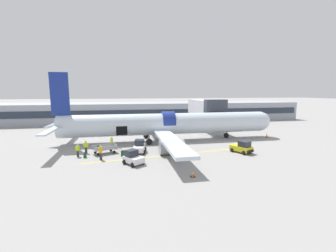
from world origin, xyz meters
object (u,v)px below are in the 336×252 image
object	(u,v)px
ground_crew_loader_a	(112,142)
ground_crew_driver	(101,152)
baggage_tug_rear	(139,147)
ground_crew_loader_b	(78,150)
baggage_cart_loading	(105,149)
ground_crew_supervisor	(86,147)
airplane	(165,124)
baggage_tug_mid	(242,147)
baggage_tug_lead	(133,158)
suitcase_on_tarmac_spare	(123,154)
suitcase_on_tarmac_upright	(85,155)

from	to	relation	value
ground_crew_loader_a	ground_crew_driver	bearing A→B (deg)	-100.22
baggage_tug_rear	ground_crew_loader_b	distance (m)	7.98
baggage_cart_loading	ground_crew_supervisor	distance (m)	2.65
airplane	ground_crew_supervisor	bearing A→B (deg)	-154.35
airplane	baggage_tug_mid	size ratio (longest dim) A/B	11.93
ground_crew_supervisor	baggage_tug_mid	bearing A→B (deg)	-10.52
airplane	ground_crew_loader_a	size ratio (longest dim) A/B	22.46
baggage_tug_lead	ground_crew_driver	distance (m)	4.55
ground_crew_supervisor	ground_crew_driver	bearing A→B (deg)	-57.35
ground_crew_loader_b	suitcase_on_tarmac_spare	distance (m)	5.80
baggage_cart_loading	suitcase_on_tarmac_upright	bearing A→B (deg)	-145.91
baggage_tug_mid	ground_crew_supervisor	size ratio (longest dim) A/B	1.87
ground_crew_driver	ground_crew_supervisor	bearing A→B (deg)	122.65
baggage_cart_loading	ground_crew_loader_b	world-z (taller)	ground_crew_loader_b
suitcase_on_tarmac_spare	baggage_tug_mid	bearing A→B (deg)	-4.90
baggage_tug_rear	ground_crew_supervisor	world-z (taller)	ground_crew_supervisor
ground_crew_loader_b	baggage_tug_rear	bearing A→B (deg)	4.69
ground_crew_loader_a	suitcase_on_tarmac_spare	distance (m)	5.15
baggage_tug_lead	suitcase_on_tarmac_upright	bearing A→B (deg)	147.59
baggage_tug_rear	ground_crew_loader_a	bearing A→B (deg)	140.03
baggage_cart_loading	ground_crew_loader_a	bearing A→B (deg)	75.62
airplane	baggage_cart_loading	bearing A→B (deg)	-146.04
ground_crew_loader_a	ground_crew_loader_b	distance (m)	5.65
ground_crew_loader_a	ground_crew_loader_b	size ratio (longest dim) A/B	1.05
airplane	suitcase_on_tarmac_upright	distance (m)	14.51
baggage_tug_rear	ground_crew_driver	bearing A→B (deg)	-151.78
baggage_tug_rear	ground_crew_driver	xyz separation A→B (m)	(-4.91, -2.64, 0.25)
ground_crew_loader_a	suitcase_on_tarmac_spare	xyz separation A→B (m)	(1.60, -4.87, -0.56)
baggage_tug_mid	ground_crew_loader_a	size ratio (longest dim) A/B	1.88
baggage_tug_mid	suitcase_on_tarmac_upright	size ratio (longest dim) A/B	4.63
ground_crew_supervisor	baggage_tug_lead	bearing A→B (deg)	-44.34
ground_crew_driver	baggage_tug_mid	bearing A→B (deg)	-1.17
baggage_tug_lead	suitcase_on_tarmac_spare	size ratio (longest dim) A/B	3.44
baggage_tug_rear	baggage_cart_loading	world-z (taller)	baggage_tug_rear
baggage_tug_mid	suitcase_on_tarmac_upright	world-z (taller)	baggage_tug_mid
ground_crew_loader_b	ground_crew_driver	world-z (taller)	ground_crew_driver
airplane	baggage_cart_loading	distance (m)	11.63
ground_crew_loader_b	suitcase_on_tarmac_upright	world-z (taller)	ground_crew_loader_b
baggage_tug_lead	ground_crew_driver	xyz separation A→B (m)	(-3.84, 2.43, 0.29)
ground_crew_loader_b	ground_crew_loader_a	bearing A→B (deg)	43.46
airplane	suitcase_on_tarmac_spare	size ratio (longest dim) A/B	47.92
baggage_tug_lead	baggage_cart_loading	size ratio (longest dim) A/B	0.70
baggage_tug_rear	ground_crew_supervisor	distance (m)	7.23
ground_crew_loader_a	suitcase_on_tarmac_upright	bearing A→B (deg)	-124.51
baggage_tug_mid	baggage_cart_loading	world-z (taller)	baggage_tug_mid
ground_crew_loader_b	ground_crew_supervisor	world-z (taller)	ground_crew_supervisor
airplane	ground_crew_loader_b	xyz separation A→B (m)	(-12.82, -7.32, -1.95)
suitcase_on_tarmac_spare	baggage_cart_loading	bearing A→B (deg)	140.69
ground_crew_driver	baggage_tug_lead	bearing A→B (deg)	-32.37
baggage_tug_lead	ground_crew_loader_a	size ratio (longest dim) A/B	1.61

